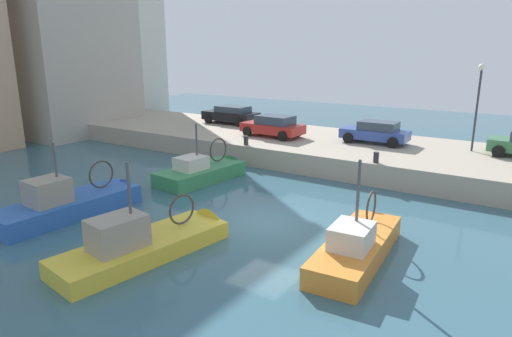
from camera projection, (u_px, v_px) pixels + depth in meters
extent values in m
plane|color=#386070|center=(265.00, 222.00, 18.08)|extent=(80.00, 80.00, 0.00)
cube|color=#ADA08C|center=(366.00, 154.00, 27.22)|extent=(9.00, 56.00, 1.20)
cube|color=orange|center=(356.00, 259.00, 14.90)|extent=(5.67, 2.09, 1.43)
cone|color=orange|center=(380.00, 227.00, 17.55)|extent=(1.01, 1.58, 1.52)
cube|color=#896B4C|center=(357.00, 241.00, 14.73)|extent=(5.44, 1.94, 0.08)
cube|color=beige|center=(352.00, 236.00, 14.05)|extent=(1.56, 1.30, 0.76)
cylinder|color=#4C4C51|center=(358.00, 203.00, 14.17)|extent=(0.10, 0.10, 2.81)
torus|color=#3F3833|center=(371.00, 207.00, 15.87)|extent=(1.18, 0.17, 1.18)
sphere|color=white|center=(311.00, 267.00, 13.87)|extent=(0.32, 0.32, 0.32)
cube|color=#388951|center=(201.00, 180.00, 23.81)|extent=(5.16, 2.55, 1.49)
cone|color=#388951|center=(236.00, 170.00, 25.95)|extent=(1.07, 1.95, 1.87)
cube|color=#9E7A51|center=(200.00, 168.00, 23.64)|extent=(4.95, 2.36, 0.08)
cube|color=beige|center=(191.00, 163.00, 23.05)|extent=(1.60, 1.38, 0.71)
cylinder|color=#4C4C51|center=(197.00, 147.00, 23.18)|extent=(0.10, 0.10, 2.41)
torus|color=#3F3833|center=(218.00, 150.00, 24.49)|extent=(1.31, 0.20, 1.31)
sphere|color=white|center=(165.00, 179.00, 23.32)|extent=(0.32, 0.32, 0.32)
cube|color=#2D60B7|center=(70.00, 216.00, 18.77)|extent=(6.11, 2.33, 1.56)
cone|color=#2D60B7|center=(134.00, 195.00, 21.38)|extent=(1.00, 1.85, 1.81)
cube|color=#896B4C|center=(68.00, 200.00, 18.59)|extent=(5.86, 2.16, 0.08)
cube|color=gray|center=(48.00, 192.00, 17.81)|extent=(1.58, 1.42, 1.05)
cylinder|color=#4C4C51|center=(56.00, 173.00, 17.99)|extent=(0.10, 0.10, 2.48)
torus|color=#3F3833|center=(101.00, 174.00, 19.71)|extent=(1.25, 0.15, 1.25)
sphere|color=white|center=(13.00, 217.00, 17.94)|extent=(0.32, 0.32, 0.32)
cube|color=gold|center=(144.00, 256.00, 15.08)|extent=(6.27, 2.88, 1.21)
cone|color=gold|center=(217.00, 228.00, 17.50)|extent=(1.16, 1.90, 1.79)
cube|color=#896B4C|center=(143.00, 241.00, 14.94)|extent=(6.01, 2.69, 0.08)
cube|color=gray|center=(118.00, 233.00, 14.14)|extent=(1.89, 1.42, 1.07)
cylinder|color=#4C4C51|center=(130.00, 204.00, 14.30)|extent=(0.10, 0.10, 2.82)
torus|color=#3F3833|center=(182.00, 209.00, 15.98)|extent=(1.13, 0.25, 1.13)
sphere|color=white|center=(77.00, 259.00, 14.44)|extent=(0.32, 0.32, 0.32)
cube|color=#334C9E|center=(375.00, 134.00, 27.32)|extent=(1.75, 4.03, 0.57)
cube|color=#384756|center=(378.00, 126.00, 27.07)|extent=(1.52, 2.27, 0.51)
cylinder|color=black|center=(348.00, 138.00, 27.39)|extent=(0.23, 0.64, 0.64)
cylinder|color=black|center=(358.00, 134.00, 28.77)|extent=(0.23, 0.64, 0.64)
cylinder|color=black|center=(393.00, 143.00, 25.98)|extent=(0.23, 0.64, 0.64)
cylinder|color=black|center=(401.00, 138.00, 27.36)|extent=(0.23, 0.64, 0.64)
cube|color=red|center=(272.00, 128.00, 29.37)|extent=(2.03, 4.18, 0.58)
cube|color=#384756|center=(275.00, 120.00, 29.11)|extent=(1.72, 2.37, 0.55)
cylinder|color=black|center=(247.00, 131.00, 29.52)|extent=(0.25, 0.65, 0.64)
cylinder|color=black|center=(263.00, 128.00, 30.94)|extent=(0.25, 0.65, 0.64)
cylinder|color=black|center=(283.00, 136.00, 27.93)|extent=(0.25, 0.65, 0.64)
cylinder|color=black|center=(298.00, 132.00, 29.35)|extent=(0.25, 0.65, 0.64)
cube|color=black|center=(231.00, 116.00, 34.56)|extent=(1.90, 4.40, 0.64)
cube|color=#384756|center=(233.00, 109.00, 34.31)|extent=(1.65, 2.47, 0.45)
cylinder|color=black|center=(208.00, 119.00, 34.70)|extent=(0.23, 0.64, 0.64)
cylinder|color=black|center=(223.00, 116.00, 36.18)|extent=(0.23, 0.64, 0.64)
cylinder|color=black|center=(239.00, 123.00, 33.09)|extent=(0.23, 0.64, 0.64)
cylinder|color=black|center=(253.00, 120.00, 34.57)|extent=(0.23, 0.64, 0.64)
cylinder|color=black|center=(498.00, 151.00, 23.70)|extent=(0.24, 0.65, 0.64)
cylinder|color=black|center=(501.00, 146.00, 25.12)|extent=(0.24, 0.65, 0.64)
cylinder|color=#2D2D33|center=(376.00, 157.00, 22.58)|extent=(0.28, 0.28, 0.55)
cylinder|color=#2D2D33|center=(246.00, 140.00, 26.82)|extent=(0.28, 0.28, 0.55)
cylinder|color=#38383D|center=(476.00, 111.00, 24.72)|extent=(0.12, 0.12, 4.50)
sphere|color=#F2EACC|center=(482.00, 67.00, 24.10)|extent=(0.36, 0.36, 0.36)
cube|color=silver|center=(98.00, 8.00, 42.92)|extent=(8.98, 8.86, 21.36)
cube|color=#B2A899|center=(63.00, 20.00, 35.49)|extent=(8.93, 7.67, 18.11)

